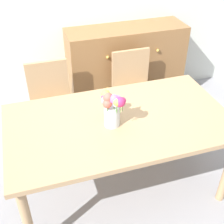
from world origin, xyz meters
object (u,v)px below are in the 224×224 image
at_px(dining_table, 119,128).
at_px(chair_left, 51,100).
at_px(flower_vase, 112,107).
at_px(dresser, 126,67).
at_px(chair_right, 133,86).

height_order(dining_table, chair_left, chair_left).
xyz_separation_m(chair_left, flower_vase, (0.37, -0.90, 0.42)).
distance_m(dining_table, chair_left, 0.97).
relative_size(chair_left, dresser, 0.64).
relative_size(dining_table, chair_left, 2.00).
relative_size(chair_right, flower_vase, 2.88).
bearing_deg(dining_table, dresser, 68.16).
bearing_deg(chair_left, chair_right, -180.00).
relative_size(dining_table, flower_vase, 5.77).
xyz_separation_m(chair_left, dresser, (0.98, 0.48, -0.02)).
bearing_deg(chair_left, dresser, -153.75).
height_order(chair_left, chair_right, same).
xyz_separation_m(chair_right, flower_vase, (-0.53, -0.90, 0.42)).
bearing_deg(chair_right, flower_vase, 59.40).
bearing_deg(chair_left, flower_vase, 112.38).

